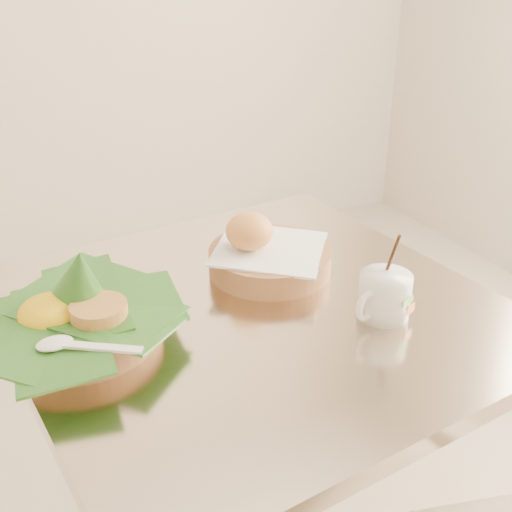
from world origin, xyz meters
name	(u,v)px	position (x,y,z in m)	size (l,w,h in m)	color
cafe_table	(255,418)	(0.19, 0.00, 0.53)	(0.77, 0.77, 0.75)	gray
rice_basket	(76,313)	(-0.07, 0.03, 0.79)	(0.29, 0.29, 0.15)	#A16F45
bread_basket	(266,255)	(0.26, 0.09, 0.78)	(0.25, 0.25, 0.11)	#A16F45
coffee_mug	(384,295)	(0.35, -0.11, 0.79)	(0.11, 0.08, 0.13)	white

